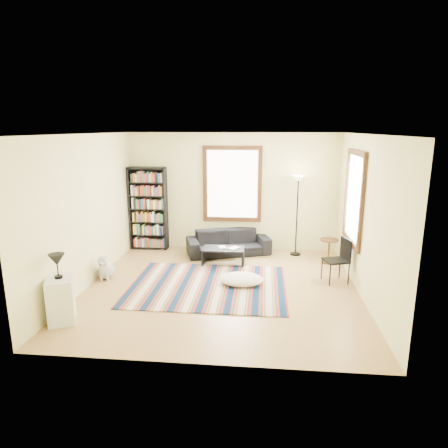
# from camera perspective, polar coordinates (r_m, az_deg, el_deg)

# --- Properties ---
(floor) EXTENTS (5.00, 5.00, 0.10)m
(floor) POSITION_cam_1_polar(r_m,az_deg,el_deg) (7.56, -0.38, -9.39)
(floor) COLOR #A08449
(floor) RESTS_ON ground
(ceiling) EXTENTS (5.00, 5.00, 0.10)m
(ceiling) POSITION_cam_1_polar(r_m,az_deg,el_deg) (6.96, -0.42, 13.15)
(ceiling) COLOR white
(ceiling) RESTS_ON floor
(wall_back) EXTENTS (5.00, 0.10, 2.80)m
(wall_back) POSITION_cam_1_polar(r_m,az_deg,el_deg) (9.62, 1.22, 4.59)
(wall_back) COLOR beige
(wall_back) RESTS_ON floor
(wall_front) EXTENTS (5.00, 0.10, 2.80)m
(wall_front) POSITION_cam_1_polar(r_m,az_deg,el_deg) (4.68, -3.73, -5.16)
(wall_front) COLOR beige
(wall_front) RESTS_ON floor
(wall_left) EXTENTS (0.10, 5.00, 2.80)m
(wall_left) POSITION_cam_1_polar(r_m,az_deg,el_deg) (7.81, -19.35, 1.72)
(wall_left) COLOR beige
(wall_left) RESTS_ON floor
(wall_right) EXTENTS (0.10, 5.00, 2.80)m
(wall_right) POSITION_cam_1_polar(r_m,az_deg,el_deg) (7.31, 19.89, 0.90)
(wall_right) COLOR beige
(wall_right) RESTS_ON floor
(window_back) EXTENTS (1.20, 0.06, 1.60)m
(window_back) POSITION_cam_1_polar(r_m,az_deg,el_deg) (9.51, 1.19, 5.71)
(window_back) COLOR white
(window_back) RESTS_ON wall_back
(window_right) EXTENTS (0.06, 1.20, 1.60)m
(window_right) POSITION_cam_1_polar(r_m,az_deg,el_deg) (8.02, 18.10, 3.56)
(window_right) COLOR white
(window_right) RESTS_ON wall_right
(rug) EXTENTS (2.90, 2.32, 0.02)m
(rug) POSITION_cam_1_polar(r_m,az_deg,el_deg) (7.61, -2.32, -8.77)
(rug) COLOR #0D2544
(rug) RESTS_ON floor
(sofa) EXTENTS (1.31, 2.06, 0.56)m
(sofa) POSITION_cam_1_polar(r_m,az_deg,el_deg) (9.38, 0.63, -2.65)
(sofa) COLOR black
(sofa) RESTS_ON floor
(bookshelf) EXTENTS (0.90, 0.30, 2.00)m
(bookshelf) POSITION_cam_1_polar(r_m,az_deg,el_deg) (9.83, -10.75, 2.19)
(bookshelf) COLOR black
(bookshelf) RESTS_ON floor
(coffee_table) EXTENTS (0.95, 0.59, 0.36)m
(coffee_table) POSITION_cam_1_polar(r_m,az_deg,el_deg) (8.73, -0.08, -4.59)
(coffee_table) COLOR black
(coffee_table) RESTS_ON floor
(book_a) EXTENTS (0.24, 0.21, 0.02)m
(book_a) POSITION_cam_1_polar(r_m,az_deg,el_deg) (8.68, -0.74, -3.38)
(book_a) COLOR beige
(book_a) RESTS_ON coffee_table
(book_b) EXTENTS (0.30, 0.31, 0.02)m
(book_b) POSITION_cam_1_polar(r_m,az_deg,el_deg) (8.71, 0.94, -3.34)
(book_b) COLOR beige
(book_b) RESTS_ON coffee_table
(floor_cushion) EXTENTS (0.95, 0.80, 0.21)m
(floor_cushion) POSITION_cam_1_polar(r_m,az_deg,el_deg) (7.65, 2.52, -7.88)
(floor_cushion) COLOR white
(floor_cushion) RESTS_ON floor
(floor_lamp) EXTENTS (0.31, 0.31, 1.86)m
(floor_lamp) POSITION_cam_1_polar(r_m,az_deg,el_deg) (9.32, 10.37, 1.14)
(floor_lamp) COLOR black
(floor_lamp) RESTS_ON floor
(side_table) EXTENTS (0.46, 0.46, 0.54)m
(side_table) POSITION_cam_1_polar(r_m,az_deg,el_deg) (9.07, 14.74, -3.76)
(side_table) COLOR #462911
(side_table) RESTS_ON floor
(folding_chair) EXTENTS (0.52, 0.51, 0.86)m
(folding_chair) POSITION_cam_1_polar(r_m,az_deg,el_deg) (7.95, 15.67, -5.06)
(folding_chair) COLOR black
(folding_chair) RESTS_ON floor
(white_cabinet) EXTENTS (0.55, 0.61, 0.70)m
(white_cabinet) POSITION_cam_1_polar(r_m,az_deg,el_deg) (6.68, -22.28, -9.97)
(white_cabinet) COLOR silver
(white_cabinet) RESTS_ON floor
(table_lamp) EXTENTS (0.29, 0.29, 0.38)m
(table_lamp) POSITION_cam_1_polar(r_m,az_deg,el_deg) (6.49, -22.71, -5.58)
(table_lamp) COLOR black
(table_lamp) RESTS_ON white_cabinet
(dog) EXTENTS (0.40, 0.53, 0.50)m
(dog) POSITION_cam_1_polar(r_m,az_deg,el_deg) (8.23, -16.51, -5.80)
(dog) COLOR silver
(dog) RESTS_ON floor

